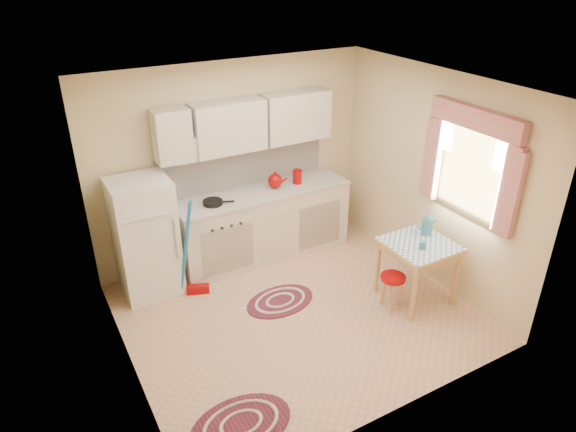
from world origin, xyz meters
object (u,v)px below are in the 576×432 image
Objects in this scene: base_cabinets at (263,225)px; table at (416,271)px; stool at (391,292)px; fridge at (145,238)px.

table is at bearing -57.84° from base_cabinets.
stool is (-0.36, -0.02, -0.15)m from table.
base_cabinets is (1.52, 0.05, -0.26)m from fridge.
base_cabinets is 1.89m from stool.
base_cabinets is 3.12× the size of table.
table is at bearing -32.60° from fridge.
table is (1.08, -1.71, -0.08)m from base_cabinets.
fridge is 0.62× the size of base_cabinets.
stool is (0.72, -1.73, -0.23)m from base_cabinets.
fridge reaches higher than base_cabinets.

